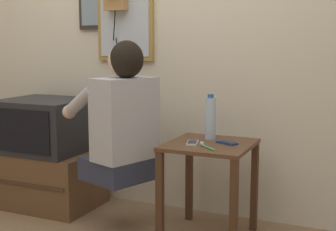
% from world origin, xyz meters
% --- Properties ---
extents(wall_back, '(6.80, 0.05, 2.55)m').
position_xyz_m(wall_back, '(0.00, 1.10, 1.27)').
color(wall_back, beige).
rests_on(wall_back, ground_plane).
extents(side_table, '(0.49, 0.51, 0.59)m').
position_xyz_m(side_table, '(0.49, 0.67, 0.46)').
color(side_table, '#51331E').
rests_on(side_table, ground_plane).
extents(person, '(0.60, 0.53, 0.86)m').
position_xyz_m(person, '(-0.03, 0.54, 0.72)').
color(person, '#2D3347').
rests_on(person, ground_plane).
extents(tv_stand, '(0.69, 0.51, 0.40)m').
position_xyz_m(tv_stand, '(-0.76, 0.75, 0.20)').
color(tv_stand, brown).
rests_on(tv_stand, ground_plane).
extents(television, '(0.59, 0.53, 0.38)m').
position_xyz_m(television, '(-0.79, 0.75, 0.59)').
color(television, '#232326').
rests_on(television, tv_stand).
extents(framed_picture, '(0.36, 0.03, 0.42)m').
position_xyz_m(framed_picture, '(-0.50, 1.06, 1.48)').
color(framed_picture, '#2D2823').
extents(wall_mirror, '(0.44, 0.03, 0.63)m').
position_xyz_m(wall_mirror, '(-0.29, 1.06, 1.37)').
color(wall_mirror, olive).
extents(cell_phone_held, '(0.09, 0.14, 0.01)m').
position_xyz_m(cell_phone_held, '(0.40, 0.60, 0.59)').
color(cell_phone_held, silver).
rests_on(cell_phone_held, side_table).
extents(cell_phone_spare, '(0.14, 0.10, 0.01)m').
position_xyz_m(cell_phone_spare, '(0.59, 0.69, 0.59)').
color(cell_phone_spare, navy).
rests_on(cell_phone_spare, side_table).
extents(water_bottle, '(0.07, 0.07, 0.28)m').
position_xyz_m(water_bottle, '(0.45, 0.78, 0.72)').
color(water_bottle, '#ADC6DB').
rests_on(water_bottle, side_table).
extents(toothbrush, '(0.13, 0.11, 0.02)m').
position_xyz_m(toothbrush, '(0.52, 0.54, 0.59)').
color(toothbrush, '#4CBF66').
rests_on(toothbrush, side_table).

